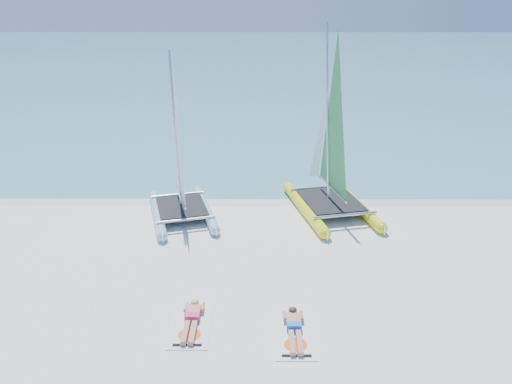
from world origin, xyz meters
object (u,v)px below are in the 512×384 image
at_px(catamaran_yellow, 328,151).
at_px(towel_b, 295,336).
at_px(towel_a, 191,326).
at_px(catamaran_blue, 179,169).
at_px(sunbather_a, 192,318).
at_px(sunbather_b, 294,327).

distance_m(catamaran_yellow, towel_b, 8.87).
height_order(catamaran_yellow, towel_a, catamaran_yellow).
xyz_separation_m(catamaran_blue, towel_b, (3.87, -7.44, -1.86)).
height_order(sunbather_a, towel_b, sunbather_a).
distance_m(sunbather_a, sunbather_b, 2.62).
bearing_deg(sunbather_a, sunbather_b, -8.04).
height_order(catamaran_blue, towel_a, catamaran_blue).
height_order(catamaran_blue, catamaran_yellow, catamaran_yellow).
relative_size(catamaran_yellow, towel_a, 3.89).
relative_size(catamaran_yellow, sunbather_b, 4.17).
distance_m(catamaran_blue, towel_a, 7.43).
height_order(catamaran_yellow, towel_b, catamaran_yellow).
relative_size(sunbather_a, towel_b, 0.93).
distance_m(towel_a, towel_b, 2.62).
xyz_separation_m(sunbather_a, towel_b, (2.60, -0.56, -0.11)).
distance_m(catamaran_blue, catamaran_yellow, 5.76).
bearing_deg(towel_a, catamaran_yellow, 61.32).
height_order(catamaran_yellow, sunbather_b, catamaran_yellow).
bearing_deg(sunbather_a, towel_a, -90.00).
xyz_separation_m(towel_a, sunbather_a, (0.00, 0.19, 0.11)).
distance_m(catamaran_yellow, sunbather_a, 9.23).
xyz_separation_m(catamaran_blue, catamaran_yellow, (5.67, 0.95, 0.40)).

